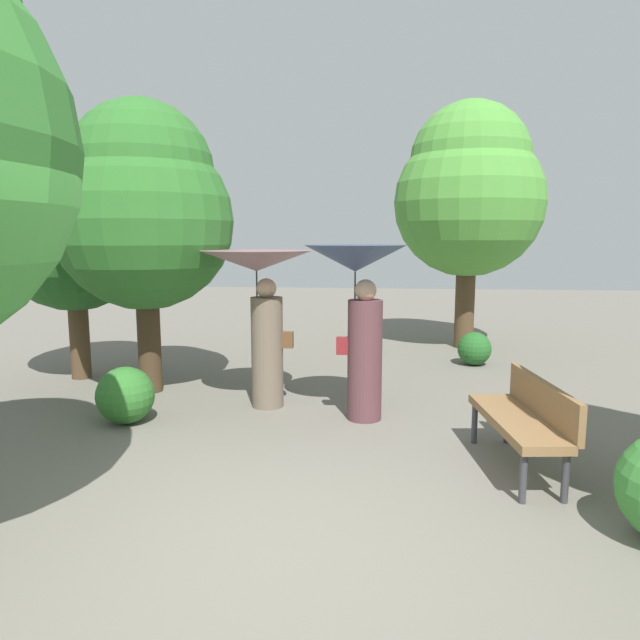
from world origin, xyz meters
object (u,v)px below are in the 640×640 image
Objects in this scene: person_right at (359,296)px; tree_mid_right at (469,190)px; person_left at (260,290)px; tree_far_back at (143,206)px; tree_mid_left at (72,222)px; park_bench at (525,415)px.

tree_mid_right reaches higher than person_right.
tree_far_back is at bearing 71.79° from person_left.
tree_mid_left is 6.87m from tree_mid_right.
person_left is 0.42× the size of tree_mid_right.
tree_far_back is (-4.45, 2.21, 2.01)m from park_bench.
tree_mid_right is 1.18× the size of tree_far_back.
tree_far_back is (-2.89, 0.90, 1.07)m from person_right.
tree_mid_left reaches higher than park_bench.
park_bench is 0.40× the size of tree_far_back.
park_bench is at bearing -121.99° from person_left.
park_bench is 5.36m from tree_far_back.
person_right is at bearing -112.43° from tree_mid_right.
tree_far_back reaches higher than person_left.
tree_mid_right is at bearing 26.50° from tree_mid_left.
park_bench is at bearing -26.40° from tree_far_back.
tree_mid_left is at bearing 155.40° from tree_far_back.
person_right is at bearing -19.71° from tree_mid_left.
tree_mid_left reaches higher than person_right.
tree_far_back reaches higher than person_right.
person_right is 3.21m from tree_far_back.
park_bench is 0.34× the size of tree_mid_right.
park_bench is at bearing -25.99° from tree_mid_left.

